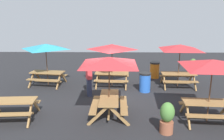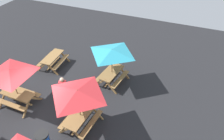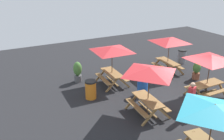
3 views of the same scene
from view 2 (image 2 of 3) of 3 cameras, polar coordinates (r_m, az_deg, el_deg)
The scene contains 6 objects.
ground_plane at distance 11.68m, azimuth -17.32°, elevation -11.42°, with size 27.09×27.09×0.00m, color #232326.
picnic_table_0 at distance 11.89m, azimuth 0.00°, elevation 4.20°, with size 2.24×2.24×2.34m.
picnic_table_1 at distance 9.43m, azimuth -8.89°, elevation -6.58°, with size 2.14×2.14×2.34m.
picnic_table_3 at distance 11.49m, azimuth -24.94°, elevation -1.07°, with size 2.83×2.83×2.34m.
picnic_table_4 at distance 14.57m, azimuth -15.19°, elevation 2.85°, with size 1.89×1.64×0.81m.
person_standing at distance 11.50m, azimuth -12.52°, elevation -5.08°, with size 0.34×0.42×1.67m.
Camera 2 is at (-5.49, -5.96, 8.41)m, focal length 35.00 mm.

